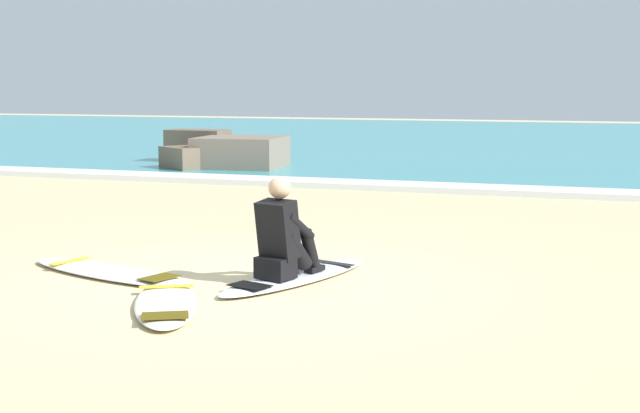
{
  "coord_description": "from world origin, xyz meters",
  "views": [
    {
      "loc": [
        3.38,
        -7.56,
        1.86
      ],
      "look_at": [
        0.19,
        1.47,
        0.55
      ],
      "focal_mm": 50.16,
      "sensor_mm": 36.0,
      "label": 1
    }
  ],
  "objects_px": {
    "surfboard_main": "(296,277)",
    "surfboard_spare_near": "(110,272)",
    "surfer_seated": "(283,238)",
    "surfboard_spare_far": "(166,303)"
  },
  "relations": [
    {
      "from": "surfboard_spare_near",
      "to": "surfboard_spare_far",
      "type": "bearing_deg",
      "value": -39.39
    },
    {
      "from": "surfboard_spare_near",
      "to": "surfboard_spare_far",
      "type": "relative_size",
      "value": 1.29
    },
    {
      "from": "surfboard_main",
      "to": "surfboard_spare_near",
      "type": "relative_size",
      "value": 0.97
    },
    {
      "from": "surfer_seated",
      "to": "surfboard_spare_far",
      "type": "xyz_separation_m",
      "value": [
        -0.6,
        -1.17,
        -0.4
      ]
    },
    {
      "from": "surfboard_main",
      "to": "surfboard_spare_near",
      "type": "xyz_separation_m",
      "value": [
        -1.8,
        -0.41,
        -0.0
      ]
    },
    {
      "from": "surfboard_spare_far",
      "to": "surfboard_spare_near",
      "type": "bearing_deg",
      "value": 140.61
    },
    {
      "from": "surfer_seated",
      "to": "surfboard_spare_near",
      "type": "xyz_separation_m",
      "value": [
        -1.74,
        -0.23,
        -0.4
      ]
    },
    {
      "from": "surfboard_main",
      "to": "surfboard_spare_far",
      "type": "xyz_separation_m",
      "value": [
        -0.66,
        -1.35,
        0.0
      ]
    },
    {
      "from": "surfboard_main",
      "to": "surfboard_spare_near",
      "type": "distance_m",
      "value": 1.85
    },
    {
      "from": "surfer_seated",
      "to": "surfboard_spare_far",
      "type": "bearing_deg",
      "value": -117.01
    }
  ]
}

